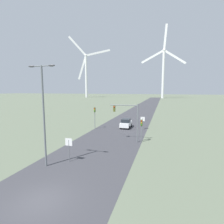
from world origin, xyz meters
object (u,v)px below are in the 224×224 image
object	(u,v)px
traffic_light_mast_overhead	(128,115)
car_approaching	(126,123)
wind_turbine_left	(163,68)
wind_turbine_far_left	(86,71)
stop_sign_far	(143,121)
traffic_light_post_near_left	(95,113)
traffic_light_post_near_right	(141,126)
stop_sign_near	(69,145)
streetlamp	(43,104)

from	to	relation	value
traffic_light_mast_overhead	car_approaching	size ratio (longest dim) A/B	1.37
wind_turbine_left	traffic_light_mast_overhead	bearing A→B (deg)	-91.49
car_approaching	wind_turbine_far_left	world-z (taller)	wind_turbine_far_left
stop_sign_far	wind_turbine_far_left	bearing A→B (deg)	118.95
traffic_light_post_near_left	traffic_light_mast_overhead	bearing A→B (deg)	-39.56
stop_sign_far	traffic_light_post_near_right	distance (m)	8.50
stop_sign_far	car_approaching	world-z (taller)	stop_sign_far
traffic_light_post_near_right	wind_turbine_far_left	size ratio (longest dim) A/B	0.06
stop_sign_far	traffic_light_post_near_right	xyz separation A→B (m)	(0.81, -8.43, 0.74)
stop_sign_near	stop_sign_far	bearing A→B (deg)	72.00
traffic_light_post_near_left	traffic_light_post_near_right	size ratio (longest dim) A/B	1.26
stop_sign_near	wind_turbine_far_left	bearing A→B (deg)	114.11
streetlamp	stop_sign_near	distance (m)	4.99
stop_sign_far	traffic_light_post_near_right	bearing A→B (deg)	-84.52
streetlamp	car_approaching	world-z (taller)	streetlamp
stop_sign_far	wind_turbine_left	world-z (taller)	wind_turbine_left
traffic_light_post_near_left	traffic_light_post_near_right	world-z (taller)	traffic_light_post_near_left
stop_sign_far	stop_sign_near	bearing A→B (deg)	-108.00
stop_sign_near	traffic_light_post_near_left	world-z (taller)	traffic_light_post_near_left
stop_sign_far	wind_turbine_left	xyz separation A→B (m)	(2.41, 131.09, 24.88)
traffic_light_post_near_left	streetlamp	bearing A→B (deg)	-84.42
traffic_light_mast_overhead	wind_turbine_left	xyz separation A→B (m)	(3.62, 139.63, 22.59)
traffic_light_post_near_right	wind_turbine_left	distance (m)	141.60
wind_turbine_far_left	stop_sign_far	bearing A→B (deg)	-61.05
traffic_light_mast_overhead	wind_turbine_left	distance (m)	141.49
traffic_light_post_near_left	traffic_light_post_near_right	bearing A→B (deg)	-32.80
wind_turbine_left	traffic_light_post_near_left	bearing A→B (deg)	-94.90
streetlamp	stop_sign_near	xyz separation A→B (m)	(1.66, 1.63, -4.42)
car_approaching	stop_sign_near	bearing A→B (deg)	-97.23
streetlamp	stop_sign_far	bearing A→B (deg)	69.01
streetlamp	stop_sign_near	world-z (taller)	streetlamp
wind_turbine_far_left	traffic_light_mast_overhead	bearing A→B (deg)	-62.99
traffic_light_post_near_left	traffic_light_mast_overhead	xyz separation A→B (m)	(7.80, -6.44, 0.93)
traffic_light_mast_overhead	traffic_light_post_near_right	bearing A→B (deg)	3.07
traffic_light_mast_overhead	car_approaching	world-z (taller)	traffic_light_mast_overhead
streetlamp	car_approaching	size ratio (longest dim) A/B	2.41
stop_sign_far	traffic_light_post_near_left	size ratio (longest dim) A/B	0.58
traffic_light_post_near_right	wind_turbine_far_left	world-z (taller)	wind_turbine_far_left
traffic_light_post_near_right	car_approaching	world-z (taller)	traffic_light_post_near_right
stop_sign_near	traffic_light_post_near_right	size ratio (longest dim) A/B	0.77
stop_sign_near	car_approaching	distance (m)	18.35
stop_sign_far	car_approaching	xyz separation A→B (m)	(-3.39, 0.66, -0.80)
traffic_light_mast_overhead	stop_sign_near	bearing A→B (deg)	-116.50
wind_turbine_left	streetlamp	bearing A→B (deg)	-93.71
stop_sign_near	traffic_light_mast_overhead	distance (m)	10.27
traffic_light_mast_overhead	wind_turbine_far_left	size ratio (longest dim) A/B	0.09
traffic_light_mast_overhead	wind_turbine_left	bearing A→B (deg)	88.51
streetlamp	car_approaching	distance (m)	20.89
stop_sign_far	traffic_light_mast_overhead	bearing A→B (deg)	-98.12
streetlamp	wind_turbine_far_left	world-z (taller)	wind_turbine_far_left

